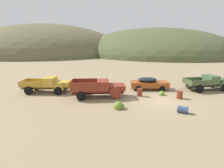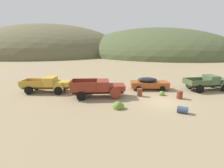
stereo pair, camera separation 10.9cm
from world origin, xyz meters
name	(u,v)px [view 1 (the left image)]	position (x,y,z in m)	size (l,w,h in m)	color
ground_plane	(164,102)	(0.00, 0.00, 0.00)	(300.00, 300.00, 0.00)	#998460
hill_distant	(49,53)	(-15.64, 83.52, 0.00)	(76.04, 79.12, 28.66)	brown
hill_center	(152,53)	(34.87, 67.10, 0.00)	(72.41, 81.42, 24.78)	#4C5633
truck_faded_yellow	(50,84)	(-11.41, 6.98, 0.99)	(6.06, 3.65, 1.89)	brown
truck_rust_red	(101,88)	(-5.80, 3.47, 1.03)	(6.18, 3.34, 1.91)	#42140D
car_oxide_orange	(150,83)	(0.98, 4.85, 0.82)	(5.30, 3.11, 1.57)	#A34C1E
truck_weathered_green	(210,82)	(8.17, 2.60, 0.98)	(5.76, 2.70, 1.89)	#232B1B
oil_drum_spare	(183,110)	(0.01, -2.96, 0.30)	(1.04, 1.03, 0.59)	#384C6B
oil_drum_by_truck	(140,92)	(-1.55, 2.54, 0.44)	(0.63, 0.63, 0.88)	brown
oil_drum_foreground	(180,95)	(2.25, 0.54, 0.43)	(0.66, 0.66, 0.86)	brown
bush_back_edge	(162,94)	(1.09, 2.15, 0.17)	(0.71, 0.60, 0.64)	olive
bush_front_left	(119,106)	(-5.05, -0.47, 0.22)	(1.07, 0.90, 0.87)	olive
bush_front_right	(25,86)	(-14.76, 9.83, 0.28)	(1.19, 1.02, 1.18)	#5B8E42
bush_near_barrel	(53,85)	(-11.22, 10.05, 0.22)	(1.17, 1.08, 0.92)	olive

